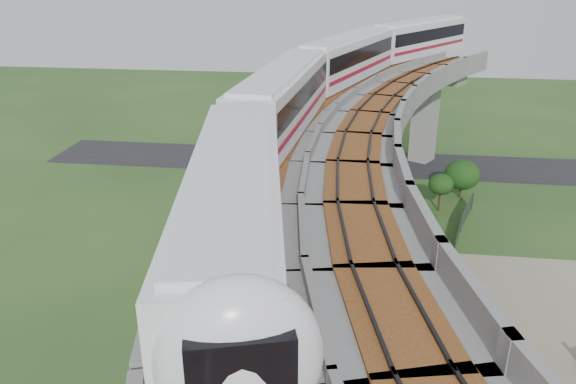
{
  "coord_description": "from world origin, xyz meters",
  "views": [
    {
      "loc": [
        2.32,
        -25.89,
        19.44
      ],
      "look_at": [
        -1.4,
        2.97,
        7.5
      ],
      "focal_mm": 35.0,
      "sensor_mm": 36.0,
      "label": 1
    }
  ],
  "objects": [
    {
      "name": "ground",
      "position": [
        0.0,
        0.0,
        0.0
      ],
      "size": [
        160.0,
        160.0,
        0.0
      ],
      "primitive_type": "plane",
      "color": "#284B1E",
      "rests_on": "ground"
    },
    {
      "name": "asphalt_road",
      "position": [
        0.0,
        30.0,
        0.01
      ],
      "size": [
        60.0,
        8.0,
        0.03
      ],
      "primitive_type": "cube",
      "color": "#232326",
      "rests_on": "ground"
    },
    {
      "name": "viaduct",
      "position": [
        3.84,
        0.0,
        9.05
      ],
      "size": [
        19.58,
        73.98,
        11.4
      ],
      "color": "#99968E",
      "rests_on": "ground"
    },
    {
      "name": "metro_train",
      "position": [
        1.5,
        11.69,
        12.31
      ],
      "size": [
        17.43,
        60.1,
        3.64
      ],
      "color": "white",
      "rests_on": "ground"
    },
    {
      "name": "fence",
      "position": [
        9.75,
        0.0,
        0.75
      ],
      "size": [
        3.87,
        38.73,
        1.5
      ],
      "color": "#2D382D",
      "rests_on": "ground"
    },
    {
      "name": "tree_0",
      "position": [
        11.62,
        21.88,
        2.14
      ],
      "size": [
        3.1,
        3.1,
        3.46
      ],
      "color": "#382314",
      "rests_on": "ground"
    },
    {
      "name": "tree_1",
      "position": [
        9.38,
        18.65,
        2.36
      ],
      "size": [
        2.06,
        2.06,
        3.25
      ],
      "color": "#382314",
      "rests_on": "ground"
    },
    {
      "name": "tree_2",
      "position": [
        7.16,
        11.97,
        2.29
      ],
      "size": [
        2.3,
        2.3,
        3.28
      ],
      "color": "#382314",
      "rests_on": "ground"
    },
    {
      "name": "tree_3",
      "position": [
        7.43,
        5.49,
        2.38
      ],
      "size": [
        2.13,
        2.13,
        3.29
      ],
      "color": "#382314",
      "rests_on": "ground"
    },
    {
      "name": "tree_4",
      "position": [
        6.98,
        1.96,
        2.31
      ],
      "size": [
        2.91,
        2.91,
        3.55
      ],
      "color": "#382314",
      "rests_on": "ground"
    },
    {
      "name": "tree_5",
      "position": [
        6.46,
        -2.03,
        2.32
      ],
      "size": [
        1.9,
        1.9,
        3.14
      ],
      "color": "#382314",
      "rests_on": "ground"
    }
  ]
}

